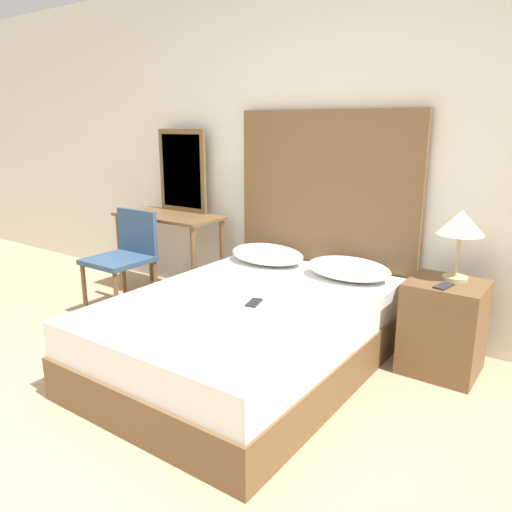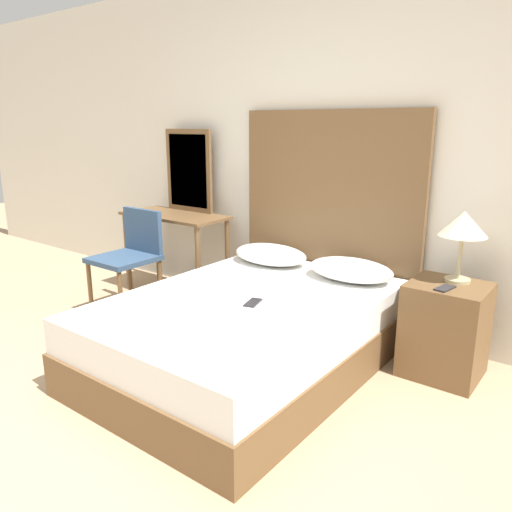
% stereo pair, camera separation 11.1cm
% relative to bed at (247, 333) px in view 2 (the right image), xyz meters
% --- Properties ---
extents(ground_plane, '(16.00, 16.00, 0.00)m').
position_rel_bed_xyz_m(ground_plane, '(-0.14, -1.46, -0.24)').
color(ground_plane, tan).
extents(wall_back, '(10.00, 0.06, 2.70)m').
position_rel_bed_xyz_m(wall_back, '(-0.14, 1.09, 1.11)').
color(wall_back, silver).
rests_on(wall_back, ground_plane).
extents(bed, '(1.42, 1.97, 0.48)m').
position_rel_bed_xyz_m(bed, '(0.00, 0.00, 0.00)').
color(bed, brown).
rests_on(bed, ground_plane).
extents(headboard, '(1.49, 0.05, 1.64)m').
position_rel_bed_xyz_m(headboard, '(0.00, 1.01, 0.58)').
color(headboard, brown).
rests_on(headboard, ground_plane).
extents(pillow_left, '(0.61, 0.40, 0.14)m').
position_rel_bed_xyz_m(pillow_left, '(-0.34, 0.74, 0.31)').
color(pillow_left, white).
rests_on(pillow_left, bed).
extents(pillow_right, '(0.61, 0.40, 0.14)m').
position_rel_bed_xyz_m(pillow_right, '(0.34, 0.74, 0.31)').
color(pillow_right, white).
rests_on(pillow_right, bed).
extents(phone_on_bed, '(0.11, 0.16, 0.01)m').
position_rel_bed_xyz_m(phone_on_bed, '(0.09, -0.06, 0.25)').
color(phone_on_bed, '#232328').
rests_on(phone_on_bed, bed).
extents(nightstand, '(0.46, 0.43, 0.59)m').
position_rel_bed_xyz_m(nightstand, '(1.03, 0.68, 0.06)').
color(nightstand, brown).
rests_on(nightstand, ground_plane).
extents(table_lamp, '(0.28, 0.28, 0.44)m').
position_rel_bed_xyz_m(table_lamp, '(1.05, 0.76, 0.71)').
color(table_lamp, tan).
rests_on(table_lamp, nightstand).
extents(phone_on_nightstand, '(0.10, 0.16, 0.01)m').
position_rel_bed_xyz_m(phone_on_nightstand, '(1.04, 0.57, 0.36)').
color(phone_on_nightstand, '#232328').
rests_on(phone_on_nightstand, nightstand).
extents(vanity_desk, '(1.00, 0.46, 0.75)m').
position_rel_bed_xyz_m(vanity_desk, '(-1.41, 0.75, 0.38)').
color(vanity_desk, brown).
rests_on(vanity_desk, ground_plane).
extents(vanity_mirror, '(0.54, 0.03, 0.74)m').
position_rel_bed_xyz_m(vanity_mirror, '(-1.41, 0.95, 0.88)').
color(vanity_mirror, brown).
rests_on(vanity_mirror, vanity_desk).
extents(chair, '(0.45, 0.47, 0.85)m').
position_rel_bed_xyz_m(chair, '(-1.39, 0.22, 0.27)').
color(chair, '#334C6B').
rests_on(chair, ground_plane).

